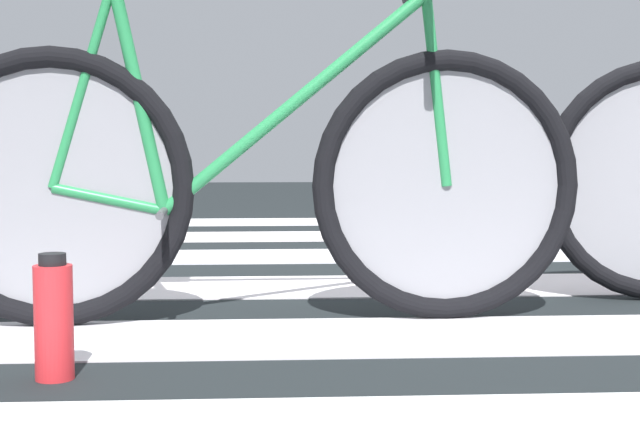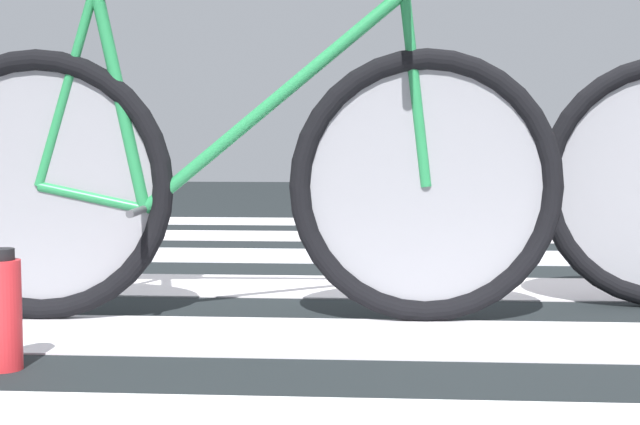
{
  "view_description": "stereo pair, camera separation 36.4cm",
  "coord_description": "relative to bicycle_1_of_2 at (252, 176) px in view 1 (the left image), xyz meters",
  "views": [
    {
      "loc": [
        -0.67,
        -2.97,
        0.51
      ],
      "look_at": [
        -0.5,
        -0.1,
        0.27
      ],
      "focal_mm": 51.79,
      "sensor_mm": 36.0,
      "label": 1
    },
    {
      "loc": [
        -0.3,
        -2.97,
        0.51
      ],
      "look_at": [
        -0.5,
        -0.1,
        0.27
      ],
      "focal_mm": 51.79,
      "sensor_mm": 36.0,
      "label": 2
    }
  ],
  "objects": [
    {
      "name": "bicycle_1_of_2",
      "position": [
        0.0,
        0.0,
        0.0
      ],
      "size": [
        1.74,
        0.52,
        0.93
      ],
      "rotation": [
        0.0,
        0.0,
        0.04
      ],
      "color": "black",
      "rests_on": "ground"
    },
    {
      "name": "water_bottle",
      "position": [
        -0.39,
        -0.54,
        -0.26
      ],
      "size": [
        0.08,
        0.08,
        0.26
      ],
      "color": "red",
      "rests_on": "ground"
    },
    {
      "name": "crosswalk_markings",
      "position": [
        0.68,
        0.58,
        -0.38
      ],
      "size": [
        5.44,
        5.01,
        0.0
      ],
      "color": "silver",
      "rests_on": "ground"
    },
    {
      "name": "ground",
      "position": [
        0.71,
        0.58,
        -0.4
      ],
      "size": [
        18.0,
        14.0,
        0.02
      ],
      "color": "black"
    }
  ]
}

